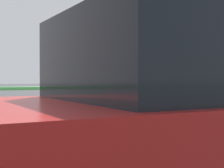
{
  "coord_description": "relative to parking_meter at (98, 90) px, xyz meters",
  "views": [
    {
      "loc": [
        -1.87,
        -3.26,
        1.28
      ],
      "look_at": [
        0.18,
        0.48,
        1.21
      ],
      "focal_mm": 53.8,
      "sensor_mm": 36.0,
      "label": 1
    }
  ],
  "objects": [
    {
      "name": "sidewalk_curb",
      "position": [
        0.01,
        0.7,
        -1.07
      ],
      "size": [
        36.0,
        2.39,
        0.13
      ],
      "primitive_type": "cube",
      "color": "gray",
      "rests_on": "ground"
    },
    {
      "name": "pedestrian_at_meter",
      "position": [
        0.61,
        0.01,
        -0.06
      ],
      "size": [
        0.64,
        0.49,
        1.67
      ],
      "rotation": [
        0.0,
        0.0,
        -3.21
      ],
      "color": "brown",
      "rests_on": "sidewalk_curb"
    },
    {
      "name": "background_railing",
      "position": [
        0.01,
        1.77,
        -0.28
      ],
      "size": [
        24.06,
        0.06,
        1.02
      ],
      "color": "#2D7A38",
      "rests_on": "sidewalk_curb"
    },
    {
      "name": "parked_sedan_red",
      "position": [
        -0.02,
        -1.68,
        -0.26
      ],
      "size": [
        4.62,
        1.86,
        1.76
      ],
      "rotation": [
        0.0,
        0.0,
        -1.58
      ],
      "color": "maroon",
      "rests_on": "ground"
    },
    {
      "name": "parking_meter",
      "position": [
        0.0,
        0.0,
        0.0
      ],
      "size": [
        0.18,
        0.19,
        1.37
      ],
      "rotation": [
        0.0,
        0.0,
        3.15
      ],
      "color": "slate",
      "rests_on": "sidewalk_curb"
    }
  ]
}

